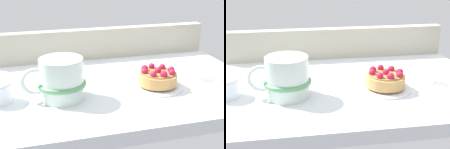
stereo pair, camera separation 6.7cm
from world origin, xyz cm
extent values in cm
cube|color=silver|center=(0.00, 0.00, -1.46)|extent=(64.15, 43.51, 2.91)
cube|color=#B2AD99|center=(0.00, 20.22, 4.30)|extent=(62.87, 3.07, 8.59)
cylinder|color=silver|center=(7.40, -5.02, 0.47)|extent=(11.48, 11.48, 0.94)
cylinder|color=silver|center=(7.40, -5.02, 0.23)|extent=(6.32, 6.32, 0.47)
cylinder|color=tan|center=(7.40, -5.02, 2.14)|extent=(8.66, 8.66, 2.42)
cylinder|color=#A37942|center=(7.40, -5.02, 3.50)|extent=(7.62, 7.62, 0.30)
sphere|color=#B71938|center=(7.40, -5.02, 4.02)|extent=(1.51, 1.51, 1.51)
sphere|color=#B71938|center=(10.41, -5.38, 4.06)|extent=(1.56, 1.56, 1.56)
sphere|color=#B71938|center=(9.28, -3.03, 4.00)|extent=(1.54, 1.54, 1.54)
sphere|color=#B71938|center=(7.10, -1.96, 4.05)|extent=(1.47, 1.47, 1.47)
sphere|color=#B71938|center=(4.96, -3.10, 4.11)|extent=(1.61, 1.61, 1.61)
sphere|color=#B71938|center=(4.36, -4.72, 4.03)|extent=(1.46, 1.46, 1.46)
sphere|color=#B71938|center=(5.45, -7.13, 4.10)|extent=(1.44, 1.44, 1.44)
sphere|color=#B71938|center=(7.57, -7.77, 4.08)|extent=(1.62, 1.62, 1.62)
sphere|color=#B71938|center=(9.81, -7.14, 4.02)|extent=(1.54, 1.54, 1.54)
cylinder|color=silver|center=(-13.87, -5.40, 4.37)|extent=(8.89, 8.89, 8.73)
torus|color=#569960|center=(-13.87, -5.40, 3.33)|extent=(9.98, 9.98, 1.05)
torus|color=silver|center=(-19.17, -5.40, 4.37)|extent=(5.72, 0.83, 5.72)
cube|color=#B7B7BC|center=(21.36, -3.35, 0.30)|extent=(3.19, 1.88, 0.60)
cube|color=#B7B7BC|center=(21.01, -3.99, 0.30)|extent=(3.19, 1.88, 0.60)
cube|color=#B7B7BC|center=(20.66, -4.64, 0.30)|extent=(3.19, 1.88, 0.60)
cube|color=#B7B7BC|center=(20.31, -5.28, 0.30)|extent=(3.19, 1.88, 0.60)
camera|label=1|loc=(-19.82, -65.72, 27.79)|focal=50.62mm
camera|label=2|loc=(-13.28, -67.14, 27.79)|focal=50.62mm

